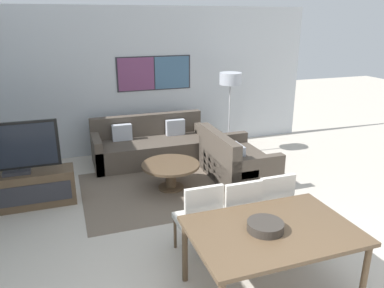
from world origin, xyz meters
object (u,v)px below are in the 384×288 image
fruit_bowl (265,226)px  floor_lamp (230,83)px  coffee_table (171,170)px  dining_table (272,235)px  tv_console (20,190)px  television (13,149)px  sofa_main (151,146)px  dining_chair_left (200,217)px  dining_chair_right (270,205)px  dining_chair_centre (237,212)px  sofa_side (234,164)px

fruit_bowl → floor_lamp: floor_lamp is taller
coffee_table → dining_table: bearing=-85.1°
tv_console → television: (0.00, 0.00, 0.63)m
sofa_main → dining_chair_left: 3.21m
coffee_table → dining_table: dining_table is taller
fruit_bowl → floor_lamp: 4.07m
television → fruit_bowl: 3.61m
coffee_table → dining_table: 2.66m
dining_table → dining_chair_right: dining_chair_right is taller
tv_console → dining_table: dining_table is taller
sofa_main → dining_chair_centre: 3.25m
dining_chair_left → dining_chair_right: (0.87, -0.01, 0.00)m
sofa_main → coffee_table: 1.33m
dining_chair_right → fruit_bowl: dining_chair_right is taller
television → fruit_bowl: television is taller
tv_console → dining_chair_right: (2.85, -1.99, 0.26)m
dining_chair_left → dining_chair_centre: bearing=-5.2°
television → dining_chair_right: (2.85, -1.99, -0.37)m
dining_chair_left → floor_lamp: 3.59m
television → dining_chair_left: television is taller
coffee_table → fruit_bowl: fruit_bowl is taller
fruit_bowl → floor_lamp: (1.38, 3.78, 0.64)m
dining_table → fruit_bowl: bearing=-179.1°
sofa_main → sofa_side: (1.10, -1.33, 0.00)m
dining_table → tv_console: bearing=131.4°
dining_chair_right → sofa_main: bearing=101.7°
tv_console → dining_chair_centre: dining_chair_centre is taller
sofa_main → dining_chair_left: dining_chair_left is taller
television → floor_lamp: size_ratio=0.75×
tv_console → sofa_main: (2.19, 1.21, 0.02)m
fruit_bowl → dining_chair_right: bearing=55.7°
coffee_table → sofa_side: bearing=0.2°
fruit_bowl → sofa_side: bearing=70.0°
sofa_main → dining_table: size_ratio=1.40×
coffee_table → fruit_bowl: size_ratio=2.70×
tv_console → dining_chair_left: size_ratio=1.62×
tv_console → dining_chair_right: dining_chair_right is taller
sofa_side → dining_chair_left: dining_chair_left is taller
tv_console → coffee_table: bearing=-3.2°
sofa_side → dining_chair_centre: 2.11m
dining_chair_right → fruit_bowl: size_ratio=2.76×
television → dining_chair_right: television is taller
sofa_side → dining_chair_left: bearing=145.0°
television → floor_lamp: 3.89m
sofa_side → fruit_bowl: 2.84m
television → sofa_main: size_ratio=0.56×
sofa_side → fruit_bowl: size_ratio=4.10×
coffee_table → dining_table: (0.23, -2.62, 0.34)m
coffee_table → floor_lamp: 2.20m
television → dining_chair_centre: size_ratio=1.29×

